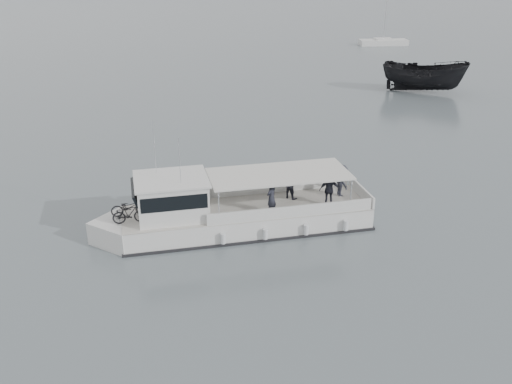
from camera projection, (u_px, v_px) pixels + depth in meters
ground at (211, 239)px, 24.19m from camera, size 1400.00×1400.00×0.00m
tour_boat at (223, 213)px, 24.56m from camera, size 11.68×7.19×5.10m
dark_motorboat at (424, 76)px, 48.33m from camera, size 6.33×7.28×2.73m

